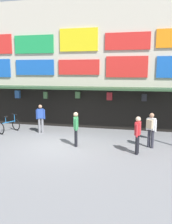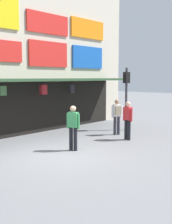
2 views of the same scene
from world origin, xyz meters
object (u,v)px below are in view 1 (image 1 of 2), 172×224
Objects in this scene: pedestrian_in_purple at (76,127)px; pedestrian_in_red at (41,116)px; pedestrian_in_green at (138,133)px; pedestrian_in_white at (151,128)px; bicycle_parked at (8,126)px.

pedestrian_in_purple and pedestrian_in_red have the same top height.
pedestrian_in_white is at bearing 58.72° from pedestrian_in_green.
pedestrian_in_green is at bearing -15.66° from bicycle_parked.
pedestrian_in_purple is at bearing -19.60° from bicycle_parked.
pedestrian_in_purple is at bearing 170.88° from pedestrian_in_green.
pedestrian_in_white is at bearing 8.59° from pedestrian_in_purple.
pedestrian_in_purple is (4.61, -1.64, 0.55)m from bicycle_parked.
bicycle_parked is 4.92m from pedestrian_in_purple.
pedestrian_in_white and pedestrian_in_green have the same top height.
pedestrian_in_green is at bearing -121.28° from pedestrian_in_white.
pedestrian_in_white reaches higher than bicycle_parked.
pedestrian_in_white is 1.00× the size of pedestrian_in_green.
bicycle_parked is at bearing 160.40° from pedestrian_in_purple.
pedestrian_in_green is at bearing -23.66° from pedestrian_in_red.
pedestrian_in_purple is 3.33m from pedestrian_in_red.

